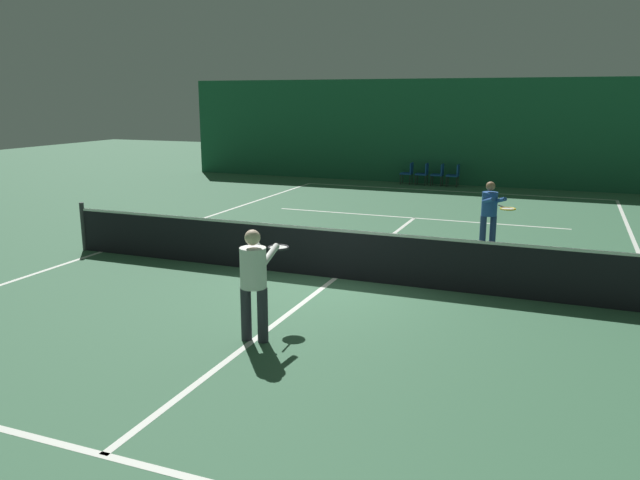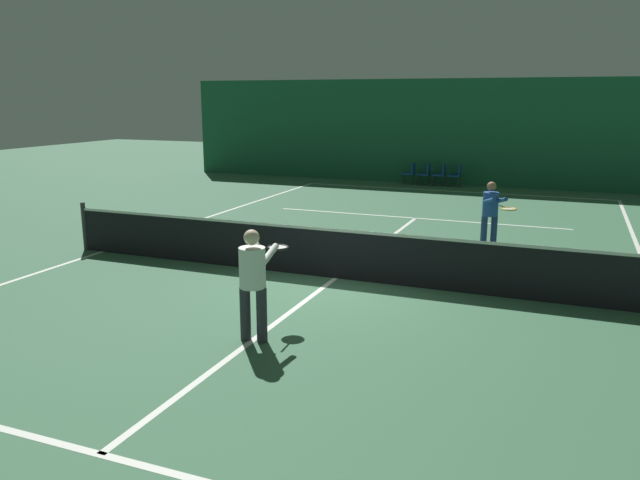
{
  "view_description": "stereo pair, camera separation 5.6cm",
  "coord_description": "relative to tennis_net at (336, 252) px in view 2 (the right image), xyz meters",
  "views": [
    {
      "loc": [
        3.9,
        -10.59,
        3.34
      ],
      "look_at": [
        0.01,
        -0.81,
        0.91
      ],
      "focal_mm": 35.0,
      "sensor_mm": 36.0,
      "label": 1
    },
    {
      "loc": [
        3.95,
        -10.57,
        3.34
      ],
      "look_at": [
        0.01,
        -0.81,
        0.91
      ],
      "focal_mm": 35.0,
      "sensor_mm": 36.0,
      "label": 2
    }
  ],
  "objects": [
    {
      "name": "backdrop_curtain",
      "position": [
        0.0,
        13.69,
        1.49
      ],
      "size": [
        23.0,
        0.12,
        4.01
      ],
      "color": "#1E5B3D",
      "rests_on": "ground"
    },
    {
      "name": "court_line_sideline_left",
      "position": [
        -5.5,
        0.0,
        -0.51
      ],
      "size": [
        0.1,
        23.8,
        0.0
      ],
      "color": "silver",
      "rests_on": "ground"
    },
    {
      "name": "courtside_chair_3",
      "position": [
        -0.06,
        13.14,
        -0.03
      ],
      "size": [
        0.44,
        0.44,
        0.84
      ],
      "rotation": [
        0.0,
        0.0,
        -1.57
      ],
      "color": "#2D2D2D",
      "rests_on": "ground"
    },
    {
      "name": "court_line_service_far",
      "position": [
        0.0,
        6.4,
        -0.51
      ],
      "size": [
        8.25,
        0.1,
        0.0
      ],
      "color": "silver",
      "rests_on": "ground"
    },
    {
      "name": "court_line_centre",
      "position": [
        0.0,
        0.0,
        -0.51
      ],
      "size": [
        0.1,
        12.8,
        0.0
      ],
      "color": "silver",
      "rests_on": "ground"
    },
    {
      "name": "player_far",
      "position": [
        2.37,
        3.51,
        0.37
      ],
      "size": [
        0.93,
        1.28,
        1.5
      ],
      "rotation": [
        0.0,
        0.0,
        -1.05
      ],
      "color": "navy",
      "rests_on": "ground"
    },
    {
      "name": "tennis_net",
      "position": [
        0.0,
        0.0,
        0.0
      ],
      "size": [
        12.0,
        0.1,
        1.07
      ],
      "color": "black",
      "rests_on": "ground"
    },
    {
      "name": "ground_plane",
      "position": [
        0.0,
        0.0,
        -0.51
      ],
      "size": [
        60.0,
        60.0,
        0.0
      ],
      "primitive_type": "plane",
      "color": "#386647"
    },
    {
      "name": "player_near",
      "position": [
        0.02,
        -3.26,
        0.42
      ],
      "size": [
        0.46,
        1.34,
        1.59
      ],
      "rotation": [
        0.0,
        0.0,
        1.65
      ],
      "color": "#2D2D38",
      "rests_on": "ground"
    },
    {
      "name": "court_line_baseline_far",
      "position": [
        0.0,
        11.9,
        -0.51
      ],
      "size": [
        11.0,
        0.1,
        0.0
      ],
      "color": "silver",
      "rests_on": "ground"
    },
    {
      "name": "court_line_service_near",
      "position": [
        0.0,
        -6.4,
        -0.51
      ],
      "size": [
        8.25,
        0.1,
        0.0
      ],
      "color": "silver",
      "rests_on": "ground"
    },
    {
      "name": "courtside_chair_2",
      "position": [
        -0.65,
        13.14,
        -0.03
      ],
      "size": [
        0.44,
        0.44,
        0.84
      ],
      "rotation": [
        0.0,
        0.0,
        -1.57
      ],
      "color": "#2D2D2D",
      "rests_on": "ground"
    },
    {
      "name": "courtside_chair_1",
      "position": [
        -1.25,
        13.14,
        -0.03
      ],
      "size": [
        0.44,
        0.44,
        0.84
      ],
      "rotation": [
        0.0,
        0.0,
        -1.57
      ],
      "color": "#2D2D2D",
      "rests_on": "ground"
    },
    {
      "name": "courtside_chair_0",
      "position": [
        -1.84,
        13.14,
        -0.03
      ],
      "size": [
        0.44,
        0.44,
        0.84
      ],
      "rotation": [
        0.0,
        0.0,
        -1.57
      ],
      "color": "#2D2D2D",
      "rests_on": "ground"
    }
  ]
}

